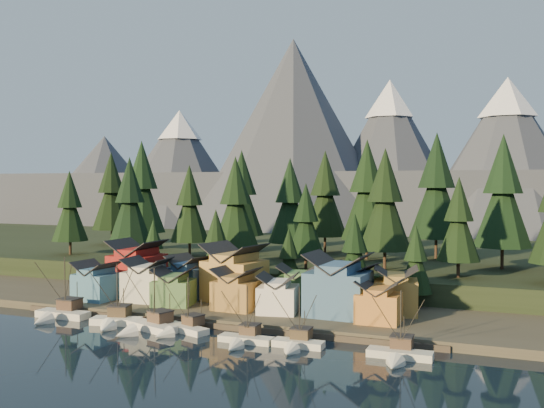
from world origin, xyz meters
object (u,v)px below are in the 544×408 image
at_px(boat_3, 181,322).
at_px(house_back_1, 190,275).
at_px(house_front_0, 96,280).
at_px(house_front_1, 148,278).
at_px(boat_1, 114,312).
at_px(boat_2, 146,319).
at_px(boat_5, 297,335).
at_px(house_back_0, 137,264).
at_px(boat_6, 399,346).
at_px(boat_0, 58,306).
at_px(boat_4, 243,332).

height_order(boat_3, house_back_1, house_back_1).
height_order(house_front_0, house_front_1, house_front_1).
relative_size(boat_1, boat_2, 1.01).
relative_size(boat_5, house_front_0, 1.25).
xyz_separation_m(boat_1, boat_2, (7.68, -1.46, -0.21)).
xyz_separation_m(boat_3, house_back_0, (-25.13, 23.85, 5.43)).
xyz_separation_m(boat_3, boat_6, (36.66, -1.76, 0.09)).
relative_size(boat_2, boat_3, 1.15).
height_order(boat_0, house_front_1, boat_0).
relative_size(boat_3, house_back_0, 0.93).
bearing_deg(boat_0, house_back_0, 86.24).
relative_size(boat_4, house_front_0, 1.20).
bearing_deg(house_back_0, boat_6, -22.46).
height_order(boat_1, boat_5, boat_1).
xyz_separation_m(boat_2, boat_5, (27.20, -0.39, -0.20)).
bearing_deg(house_front_0, boat_1, -38.59).
xyz_separation_m(house_front_0, house_back_0, (1.85, 11.60, 1.78)).
xyz_separation_m(boat_0, boat_3, (26.49, -0.67, -0.48)).
bearing_deg(boat_1, boat_0, 164.00).
distance_m(boat_2, house_front_0, 25.19).
relative_size(house_front_0, house_front_1, 0.91).
height_order(boat_1, boat_6, boat_1).
bearing_deg(house_back_1, boat_4, -35.64).
bearing_deg(house_front_1, house_front_0, -169.82).
height_order(boat_2, house_back_0, house_back_0).
height_order(boat_1, house_back_0, house_back_0).
bearing_deg(boat_3, boat_6, 16.73).
xyz_separation_m(boat_4, house_front_1, (-29.19, 17.41, 4.22)).
relative_size(boat_6, house_back_1, 1.19).
bearing_deg(house_front_1, boat_3, -47.37).
bearing_deg(boat_3, house_front_0, 175.05).
distance_m(boat_0, house_front_0, 12.02).
relative_size(boat_3, house_front_1, 1.14).
height_order(boat_0, house_front_0, boat_0).
distance_m(boat_1, house_back_0, 26.77).
distance_m(boat_3, boat_5, 21.25).
xyz_separation_m(boat_0, house_back_1, (15.84, 21.00, 3.65)).
xyz_separation_m(boat_0, boat_2, (20.46, -1.97, -0.18)).
relative_size(boat_0, boat_6, 1.17).
distance_m(boat_5, boat_6, 15.48).
relative_size(house_front_1, house_back_0, 0.81).
height_order(boat_4, house_back_1, house_back_1).
bearing_deg(boat_4, boat_0, 175.48).
xyz_separation_m(boat_5, house_front_1, (-37.80, 16.78, 4.00)).
relative_size(boat_0, house_back_0, 1.13).
xyz_separation_m(boat_2, house_back_0, (-19.11, 25.16, 5.13)).
height_order(house_front_0, house_back_0, house_back_0).
bearing_deg(house_back_0, house_front_0, -99.02).
height_order(boat_1, house_front_0, boat_1).
distance_m(boat_3, boat_4, 12.78).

